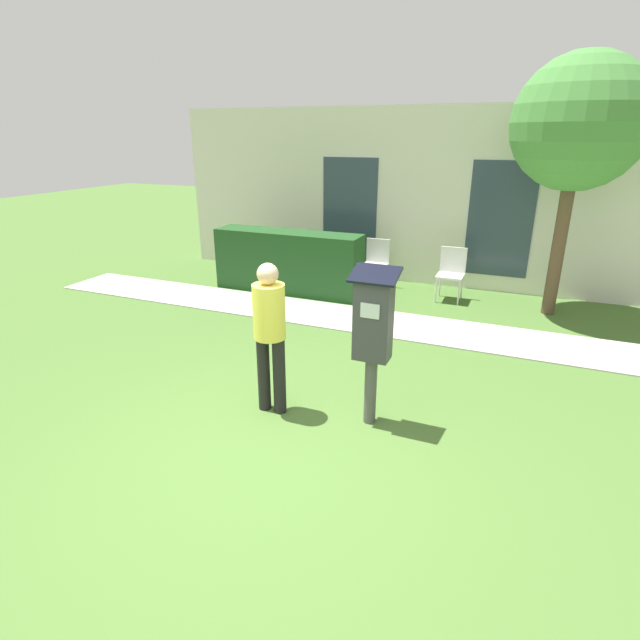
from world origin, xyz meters
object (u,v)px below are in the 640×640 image
Objects in this scene: parking_meter at (373,327)px; outdoor_chair_middle at (452,270)px; person_standing at (270,327)px; outdoor_chair_left at (376,260)px.

parking_meter is 4.37m from outdoor_chair_middle.
parking_meter is at bearing -106.40° from outdoor_chair_middle.
person_standing is 1.76× the size of outdoor_chair_left.
outdoor_chair_middle is (1.09, 4.52, -0.40)m from person_standing.
outdoor_chair_left and outdoor_chair_middle have the same top height.
outdoor_chair_middle is at bearing 80.88° from person_standing.
parking_meter is 1.01× the size of person_standing.
outdoor_chair_middle is (1.40, -0.18, 0.00)m from outdoor_chair_left.
outdoor_chair_left is 1.42m from outdoor_chair_middle.
person_standing is at bearing -170.01° from parking_meter.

